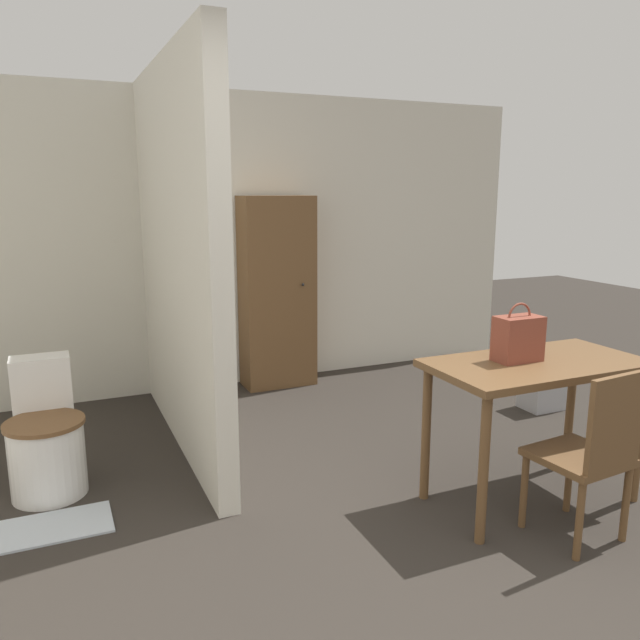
{
  "coord_description": "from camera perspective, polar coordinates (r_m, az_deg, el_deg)",
  "views": [
    {
      "loc": [
        -1.41,
        -1.47,
        1.7
      ],
      "look_at": [
        0.02,
        1.78,
        0.95
      ],
      "focal_mm": 35.0,
      "sensor_mm": 36.0,
      "label": 1
    }
  ],
  "objects": [
    {
      "name": "wall_back",
      "position": [
        5.47,
        -8.8,
        7.03
      ],
      "size": [
        5.73,
        0.12,
        2.5
      ],
      "color": "beige",
      "rests_on": "ground_plane"
    },
    {
      "name": "handbag",
      "position": [
        3.47,
        17.65,
        -1.58
      ],
      "size": [
        0.25,
        0.14,
        0.32
      ],
      "color": "brown",
      "rests_on": "dining_table"
    },
    {
      "name": "wooden_chair",
      "position": [
        3.31,
        23.52,
        -10.93
      ],
      "size": [
        0.43,
        0.43,
        0.88
      ],
      "rotation": [
        0.0,
        0.0,
        0.09
      ],
      "color": "brown",
      "rests_on": "ground_plane"
    },
    {
      "name": "dining_table",
      "position": [
        3.56,
        19.18,
        -5.17
      ],
      "size": [
        1.17,
        0.61,
        0.8
      ],
      "color": "brown",
      "rests_on": "ground_plane"
    },
    {
      "name": "wooden_cabinet",
      "position": [
        5.41,
        -3.93,
        2.53
      ],
      "size": [
        0.62,
        0.35,
        1.65
      ],
      "color": "brown",
      "rests_on": "ground_plane"
    },
    {
      "name": "bath_mat",
      "position": [
        3.62,
        -23.3,
        -17.01
      ],
      "size": [
        0.59,
        0.34,
        0.01
      ],
      "color": "#B2BCC6",
      "rests_on": "ground_plane"
    },
    {
      "name": "space_heater",
      "position": [
        5.23,
        19.77,
        -5.41
      ],
      "size": [
        0.32,
        0.24,
        0.42
      ],
      "color": "#9E9EA3",
      "rests_on": "ground_plane"
    },
    {
      "name": "toilet",
      "position": [
        3.92,
        -23.75,
        -10.15
      ],
      "size": [
        0.43,
        0.58,
        0.74
      ],
      "color": "white",
      "rests_on": "ground_plane"
    },
    {
      "name": "partition_wall",
      "position": [
        4.18,
        -12.93,
        5.41
      ],
      "size": [
        0.12,
        2.25,
        2.5
      ],
      "color": "beige",
      "rests_on": "ground_plane"
    }
  ]
}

